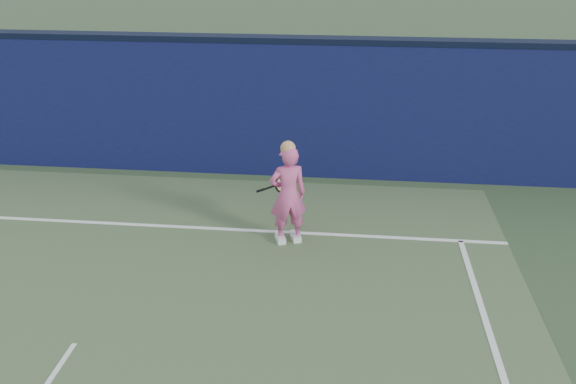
# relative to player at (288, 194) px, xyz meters

# --- Properties ---
(backstop_wall) EXTENTS (24.00, 0.40, 2.50)m
(backstop_wall) POSITION_rel_player_xyz_m (-2.18, 2.74, 0.48)
(backstop_wall) COLOR #0D0F3C
(backstop_wall) RESTS_ON ground
(wall_cap) EXTENTS (24.00, 0.42, 0.10)m
(wall_cap) POSITION_rel_player_xyz_m (-2.18, 2.74, 1.78)
(wall_cap) COLOR black
(wall_cap) RESTS_ON backstop_wall
(player) EXTENTS (0.64, 0.53, 1.60)m
(player) POSITION_rel_player_xyz_m (0.00, 0.00, 0.00)
(player) COLOR #CF508C
(player) RESTS_ON ground
(racket) EXTENTS (0.58, 0.21, 0.32)m
(racket) POSITION_rel_player_xyz_m (-0.14, 0.40, -0.02)
(racket) COLOR black
(racket) RESTS_ON ground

